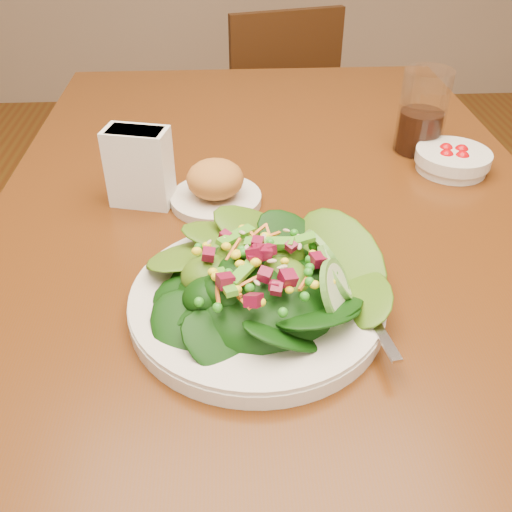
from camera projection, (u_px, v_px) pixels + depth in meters
name	position (u px, v px, depth m)	size (l,w,h in m)	color
ground_plane	(270.00, 487.00, 1.33)	(5.00, 5.00, 0.00)	brown
dining_table	(276.00, 265.00, 0.95)	(0.90, 1.40, 0.75)	#4B2307
chair_far	(273.00, 119.00, 1.99)	(0.46, 0.46, 0.82)	black
salad_plate	(266.00, 288.00, 0.69)	(0.31, 0.31, 0.09)	silver
bread_plate	(215.00, 187.00, 0.89)	(0.14, 0.14, 0.07)	silver
tomato_bowl	(452.00, 160.00, 0.99)	(0.13, 0.13, 0.04)	silver
drinking_glass	(422.00, 117.00, 1.03)	(0.09, 0.09, 0.15)	silver
napkin_holder	(139.00, 165.00, 0.88)	(0.11, 0.07, 0.12)	white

